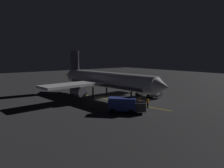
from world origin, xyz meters
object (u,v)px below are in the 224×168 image
at_px(catering_truck, 147,92).
at_px(traffic_cone_near_right, 139,99).
at_px(baggage_truck, 125,105).
at_px(airliner, 105,80).
at_px(traffic_cone_under_wing, 119,99).
at_px(ground_crew_worker, 148,103).
at_px(traffic_cone_near_left, 149,100).

bearing_deg(catering_truck, traffic_cone_near_right, 19.23).
bearing_deg(baggage_truck, traffic_cone_near_right, -148.94).
xyz_separation_m(airliner, traffic_cone_under_wing, (-0.57, 4.40, -3.87)).
distance_m(airliner, baggage_truck, 14.28).
relative_size(airliner, ground_crew_worker, 19.72).
bearing_deg(traffic_cone_under_wing, traffic_cone_near_right, 138.52).
relative_size(catering_truck, traffic_cone_near_right, 11.90).
height_order(airliner, traffic_cone_under_wing, airliner).
relative_size(traffic_cone_near_right, traffic_cone_under_wing, 1.00).
bearing_deg(catering_truck, ground_crew_worker, 42.25).
distance_m(ground_crew_worker, traffic_cone_near_left, 6.18).
height_order(baggage_truck, traffic_cone_near_right, baggage_truck).
relative_size(catering_truck, traffic_cone_near_left, 11.90).
xyz_separation_m(baggage_truck, traffic_cone_near_right, (-9.28, -5.59, -1.09)).
relative_size(baggage_truck, ground_crew_worker, 3.53).
bearing_deg(ground_crew_worker, traffic_cone_near_right, -122.05).
xyz_separation_m(ground_crew_worker, traffic_cone_under_wing, (-0.19, -8.57, -0.64)).
distance_m(baggage_truck, traffic_cone_near_right, 10.89).
distance_m(ground_crew_worker, traffic_cone_under_wing, 8.60).
xyz_separation_m(baggage_truck, traffic_cone_near_left, (-10.51, -3.86, -1.09)).
height_order(baggage_truck, catering_truck, baggage_truck).
bearing_deg(baggage_truck, airliner, -112.58).
distance_m(airliner, catering_truck, 10.49).
distance_m(baggage_truck, catering_truck, 15.37).
xyz_separation_m(airliner, baggage_truck, (5.38, 12.93, -2.77)).
bearing_deg(traffic_cone_near_left, traffic_cone_near_right, -54.75).
bearing_deg(traffic_cone_under_wing, baggage_truck, 55.11).
xyz_separation_m(ground_crew_worker, traffic_cone_near_right, (-3.52, -5.63, -0.64)).
xyz_separation_m(ground_crew_worker, traffic_cone_near_left, (-4.75, -3.90, -0.64)).
bearing_deg(traffic_cone_near_left, traffic_cone_under_wing, -45.75).
bearing_deg(catering_truck, baggage_truck, 27.55).
height_order(ground_crew_worker, traffic_cone_under_wing, ground_crew_worker).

